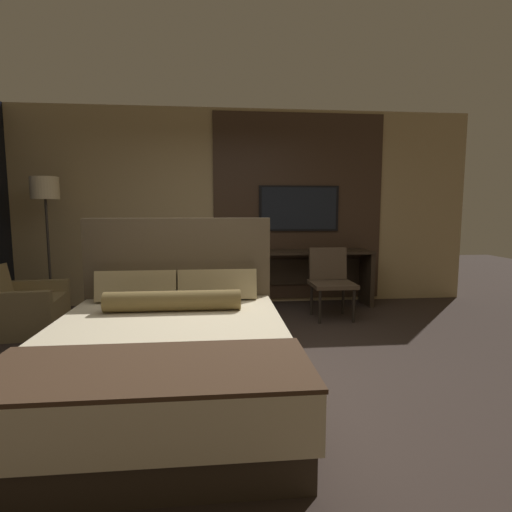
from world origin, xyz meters
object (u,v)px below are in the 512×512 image
at_px(bed, 168,353).
at_px(desk_chair, 330,276).
at_px(armchair_by_window, 22,310).
at_px(floor_lamp, 45,200).
at_px(vase_tall, 257,238).
at_px(tv, 299,208).
at_px(desk, 301,268).

bearing_deg(bed, desk_chair, 48.23).
bearing_deg(armchair_by_window, floor_lamp, -8.58).
relative_size(floor_lamp, vase_tall, 5.02).
xyz_separation_m(bed, tv, (1.57, 2.88, 1.07)).
bearing_deg(floor_lamp, tv, 7.59).
xyz_separation_m(bed, armchair_by_window, (-1.82, 1.72, -0.07)).
height_order(tv, desk_chair, tv).
bearing_deg(bed, floor_lamp, 126.25).
height_order(desk, armchair_by_window, desk).
height_order(armchair_by_window, floor_lamp, floor_lamp).
xyz_separation_m(tv, vase_tall, (-0.64, -0.21, -0.42)).
bearing_deg(desk_chair, tv, 105.34).
relative_size(bed, desk, 1.11).
height_order(tv, armchair_by_window, tv).
distance_m(desk, vase_tall, 0.77).
distance_m(desk_chair, vase_tall, 1.18).
bearing_deg(desk, floor_lamp, -175.85).
xyz_separation_m(tv, floor_lamp, (-3.35, -0.45, 0.11)).
height_order(desk, tv, tv).
xyz_separation_m(desk, armchair_by_window, (-3.38, -0.95, -0.29)).
bearing_deg(armchair_by_window, bed, -139.27).
bearing_deg(vase_tall, floor_lamp, -175.05).
distance_m(bed, desk, 3.11).
distance_m(desk_chair, floor_lamp, 3.74).
xyz_separation_m(tv, desk_chair, (0.24, -0.85, -0.86)).
height_order(bed, desk, bed).
xyz_separation_m(desk, tv, (0.00, 0.20, 0.85)).
bearing_deg(desk_chair, armchair_by_window, -175.72).
bearing_deg(desk, desk_chair, -69.46).
height_order(bed, armchair_by_window, bed).
bearing_deg(floor_lamp, vase_tall, 4.95).
distance_m(tv, floor_lamp, 3.38).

